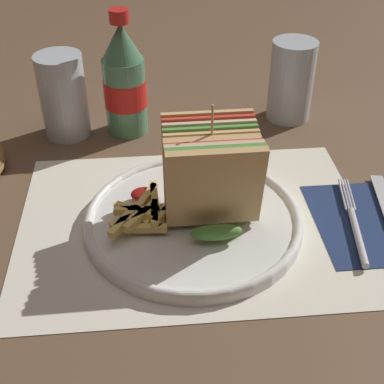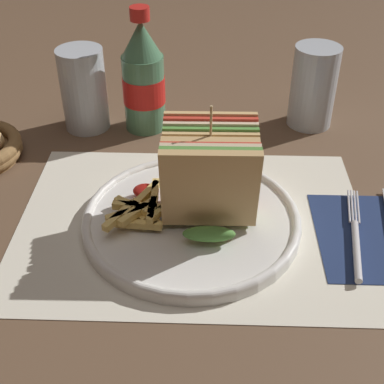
{
  "view_description": "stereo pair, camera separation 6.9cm",
  "coord_description": "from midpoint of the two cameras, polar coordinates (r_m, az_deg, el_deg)",
  "views": [
    {
      "loc": [
        -0.08,
        -0.53,
        0.45
      ],
      "look_at": [
        -0.03,
        0.03,
        0.04
      ],
      "focal_mm": 50.0,
      "sensor_mm": 36.0,
      "label": 1
    },
    {
      "loc": [
        -0.01,
        -0.53,
        0.45
      ],
      "look_at": [
        -0.03,
        0.03,
        0.04
      ],
      "focal_mm": 50.0,
      "sensor_mm": 36.0,
      "label": 2
    }
  ],
  "objects": [
    {
      "name": "fries_pile",
      "position": [
        0.68,
        -2.46,
        -1.91
      ],
      "size": [
        0.1,
        0.1,
        0.02
      ],
      "color": "#E5C166",
      "rests_on": "plate_main"
    },
    {
      "name": "ketchup_blob",
      "position": [
        0.72,
        -2.24,
        0.05
      ],
      "size": [
        0.03,
        0.03,
        0.01
      ],
      "color": "maroon",
      "rests_on": "plate_main"
    },
    {
      "name": "glass_far",
      "position": [
        0.9,
        -9.25,
        10.19
      ],
      "size": [
        0.08,
        0.08,
        0.14
      ],
      "color": "silver",
      "rests_on": "ground_plane"
    },
    {
      "name": "coke_bottle_near",
      "position": [
        0.88,
        -2.92,
        11.88
      ],
      "size": [
        0.07,
        0.07,
        0.2
      ],
      "color": "#4C7F5B",
      "rests_on": "ground_plane"
    },
    {
      "name": "placemat",
      "position": [
        0.71,
        2.79,
        -3.38
      ],
      "size": [
        0.46,
        0.34,
        0.0
      ],
      "color": "silver",
      "rests_on": "ground_plane"
    },
    {
      "name": "fork",
      "position": [
        0.71,
        19.81,
        -5.0
      ],
      "size": [
        0.04,
        0.18,
        0.01
      ],
      "rotation": [
        0.0,
        0.0,
        -0.16
      ],
      "color": "silver",
      "rests_on": "napkin"
    },
    {
      "name": "plate_main",
      "position": [
        0.7,
        2.8,
        -3.05
      ],
      "size": [
        0.28,
        0.28,
        0.02
      ],
      "color": "white",
      "rests_on": "ground_plane"
    },
    {
      "name": "club_sandwich",
      "position": [
        0.66,
        4.91,
        1.61
      ],
      "size": [
        0.12,
        0.12,
        0.16
      ],
      "color": "tan",
      "rests_on": "plate_main"
    },
    {
      "name": "napkin",
      "position": [
        0.73,
        21.53,
        -4.48
      ],
      "size": [
        0.15,
        0.17,
        0.0
      ],
      "color": "navy",
      "rests_on": "ground_plane"
    },
    {
      "name": "ground_plane",
      "position": [
        0.7,
        5.11,
        -4.02
      ],
      "size": [
        4.0,
        4.0,
        0.0
      ],
      "primitive_type": "plane",
      "color": "brown"
    },
    {
      "name": "glass_near",
      "position": [
        0.93,
        14.87,
        10.22
      ],
      "size": [
        0.08,
        0.08,
        0.14
      ],
      "color": "silver",
      "rests_on": "ground_plane"
    }
  ]
}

